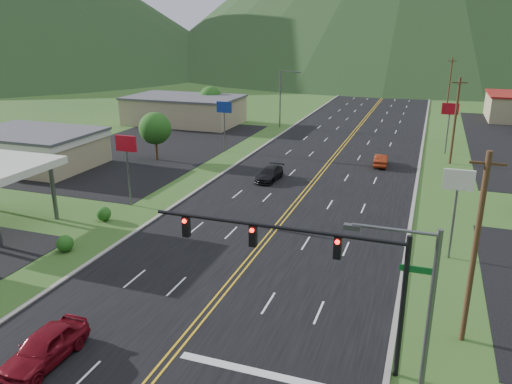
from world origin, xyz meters
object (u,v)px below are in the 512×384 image
(car_red_near, at_px, (45,348))
(car_dark_mid, at_px, (269,174))
(streetlight_west, at_px, (282,95))
(car_red_far, at_px, (381,160))
(traffic_signal, at_px, (315,258))
(streetlight_east, at_px, (419,328))

(car_red_near, relative_size, car_dark_mid, 1.03)
(streetlight_west, relative_size, car_dark_mid, 1.93)
(car_dark_mid, xyz_separation_m, car_red_far, (10.42, 9.76, 0.01))
(streetlight_west, bearing_deg, car_red_far, -46.93)
(traffic_signal, distance_m, streetlight_west, 58.88)
(traffic_signal, height_order, car_dark_mid, traffic_signal)
(traffic_signal, bearing_deg, car_dark_mid, 111.85)
(streetlight_west, height_order, car_red_far, streetlight_west)
(traffic_signal, distance_m, streetlight_east, 6.17)
(streetlight_east, height_order, streetlight_west, same)
(streetlight_west, relative_size, car_red_far, 2.18)
(streetlight_east, relative_size, car_red_near, 1.88)
(traffic_signal, relative_size, streetlight_west, 1.46)
(traffic_signal, xyz_separation_m, car_red_far, (-0.58, 37.20, -4.65))
(streetlight_west, bearing_deg, car_dark_mid, -75.93)
(traffic_signal, height_order, streetlight_west, streetlight_west)
(streetlight_east, height_order, car_red_near, streetlight_east)
(streetlight_east, relative_size, car_red_far, 2.18)
(car_red_near, bearing_deg, car_red_far, 75.49)
(traffic_signal, height_order, streetlight_east, streetlight_east)
(streetlight_west, relative_size, car_red_near, 1.88)
(car_dark_mid, bearing_deg, streetlight_west, 107.90)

